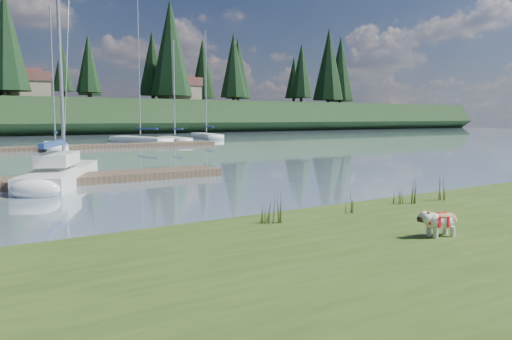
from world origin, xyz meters
TOP-DOWN VIEW (x-y plane):
  - ground at (0.00, 30.00)m, footprint 200.00×200.00m
  - bank at (0.00, -6.00)m, footprint 60.00×9.00m
  - bulldog at (1.21, -5.07)m, footprint 0.84×0.44m
  - sailboat_main at (-2.08, 9.95)m, footprint 4.76×7.94m
  - dock_near at (-4.00, 9.00)m, footprint 16.00×2.00m
  - dock_far at (2.00, 30.00)m, footprint 26.00×2.20m
  - sailboat_bg_2 at (1.60, 29.97)m, footprint 2.49×7.33m
  - sailboat_bg_3 at (10.71, 37.41)m, footprint 3.99×9.76m
  - sailboat_bg_4 at (13.63, 35.01)m, footprint 1.66×6.71m
  - sailboat_bg_5 at (20.98, 42.42)m, footprint 3.45×9.06m
  - weed_0 at (-0.60, -2.47)m, footprint 0.17×0.14m
  - weed_1 at (1.39, -2.53)m, footprint 0.17×0.14m
  - weed_2 at (3.60, -2.52)m, footprint 0.17×0.14m
  - weed_3 at (-0.78, -2.38)m, footprint 0.17×0.14m
  - weed_4 at (3.25, -2.30)m, footprint 0.17×0.14m
  - weed_5 at (4.62, -2.54)m, footprint 0.17×0.14m
  - mud_lip at (0.00, -1.60)m, footprint 60.00×0.50m
  - conifer_4 at (3.00, 66.00)m, footprint 6.16×6.16m
  - conifer_5 at (15.00, 70.00)m, footprint 3.96×3.96m
  - conifer_6 at (28.00, 68.00)m, footprint 7.04×7.04m
  - conifer_7 at (42.00, 71.00)m, footprint 5.28×5.28m
  - conifer_8 at (55.00, 67.00)m, footprint 4.62×4.62m
  - conifer_9 at (68.00, 70.00)m, footprint 5.94×5.94m
  - house_1 at (6.00, 71.00)m, footprint 6.30×5.30m
  - house_2 at (30.00, 69.00)m, footprint 6.30×5.30m

SIDE VIEW (x-z plane):
  - ground at x=0.00m, z-range 0.00..0.00m
  - mud_lip at x=0.00m, z-range 0.00..0.14m
  - dock_near at x=-4.00m, z-range 0.00..0.30m
  - dock_far at x=2.00m, z-range 0.00..0.30m
  - bank at x=0.00m, z-range 0.00..0.35m
  - sailboat_bg_5 at x=20.98m, z-range -5.98..6.62m
  - sailboat_bg_3 at x=10.71m, z-range -6.63..7.27m
  - sailboat_bg_4 at x=13.63m, z-range -4.65..5.30m
  - sailboat_bg_2 at x=1.60m, z-range -5.12..5.78m
  - sailboat_main at x=-2.08m, z-range -5.39..6.23m
  - weed_4 at x=3.25m, z-range 0.31..0.77m
  - weed_1 at x=1.39m, z-range 0.31..0.82m
  - weed_3 at x=-0.78m, z-range 0.30..0.87m
  - weed_0 at x=-0.60m, z-range 0.30..0.96m
  - weed_2 at x=3.60m, z-range 0.29..0.98m
  - weed_5 at x=4.62m, z-range 0.29..1.00m
  - bulldog at x=1.21m, z-range 0.41..0.90m
  - house_1 at x=6.00m, z-range 4.99..9.64m
  - house_2 at x=30.00m, z-range 4.99..9.64m
  - conifer_5 at x=15.00m, z-range 5.65..16.00m
  - conifer_8 at x=55.00m, z-range 5.62..17.40m
  - conifer_7 at x=42.00m, z-range 5.59..18.79m
  - conifer_9 at x=68.00m, z-range 5.55..20.18m
  - conifer_4 at x=3.00m, z-range 5.54..20.64m
  - conifer_6 at x=28.00m, z-range 5.49..22.49m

